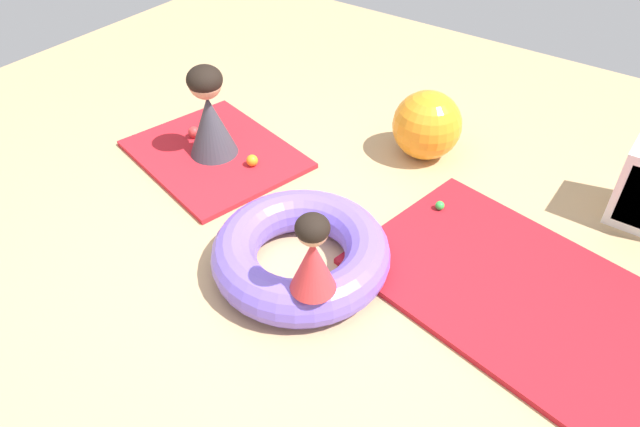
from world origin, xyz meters
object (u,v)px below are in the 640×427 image
Objects in this scene: play_ball_green at (440,205)px; exercise_ball_large at (427,125)px; play_ball_orange at (252,160)px; play_ball_teal at (373,260)px; play_ball_red at (194,132)px; inflatable_cushion at (301,253)px; adult_seated at (209,113)px; child_in_red at (313,255)px.

exercise_ball_large reaches higher than play_ball_green.
play_ball_orange is 1.28× the size of play_ball_teal.
inflatable_cushion is at bearing -22.50° from play_ball_red.
play_ball_teal is 1.99m from play_ball_red.
play_ball_orange is at bearing 125.83° from adult_seated.
adult_seated reaches higher than play_ball_teal.
adult_seated is 11.48× the size of play_ball_green.
play_ball_teal is (0.06, 0.55, -0.44)m from child_in_red.
play_ball_red is (-1.89, 0.94, -0.43)m from child_in_red.
play_ball_teal is at bearing -75.28° from exercise_ball_large.
play_ball_orange is at bearing -165.58° from play_ball_green.
play_ball_green is (0.45, 0.99, -0.07)m from inflatable_cushion.
play_ball_orange is at bearing -135.25° from exercise_ball_large.
play_ball_green is at bearing 14.42° from play_ball_orange.
child_in_red is 7.07× the size of play_ball_teal.
play_ball_red is 0.17× the size of exercise_ball_large.
adult_seated is 8.10× the size of play_ball_orange.
inflatable_cushion is 2.06× the size of exercise_ball_large.
play_ball_orange is 1.36m from exercise_ball_large.
inflatable_cushion is 1.45m from adult_seated.
play_ball_red is 1.45× the size of play_ball_green.
exercise_ball_large is at bearing 29.92° from play_ball_red.
play_ball_orange is 1.42× the size of play_ball_green.
play_ball_orange is 1.44m from play_ball_green.
child_in_red reaches higher than play_ball_orange.
play_ball_orange is 0.17× the size of exercise_ball_large.
play_ball_red is at bearing 5.29° from child_in_red.
child_in_red is 1.36m from play_ball_green.
adult_seated is 0.42m from play_ball_red.
inflatable_cushion is 1.14m from play_ball_orange.
play_ball_teal is at bearing 108.65° from adult_seated.
play_ball_orange is (-0.94, 0.63, -0.05)m from inflatable_cushion.
play_ball_green is (2.04, 0.33, -0.01)m from play_ball_red.
adult_seated is at bearing -143.16° from exercise_ball_large.
child_in_red reaches higher than play_ball_teal.
exercise_ball_large is (-0.43, 0.59, 0.19)m from play_ball_green.
exercise_ball_large is at bearing 126.30° from play_ball_green.
play_ball_green is at bearing 9.22° from play_ball_red.
adult_seated reaches higher than inflatable_cushion.
inflatable_cushion is 1.59m from exercise_ball_large.
play_ball_teal is 0.73m from play_ball_green.
adult_seated is (-1.60, 0.88, -0.13)m from child_in_red.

